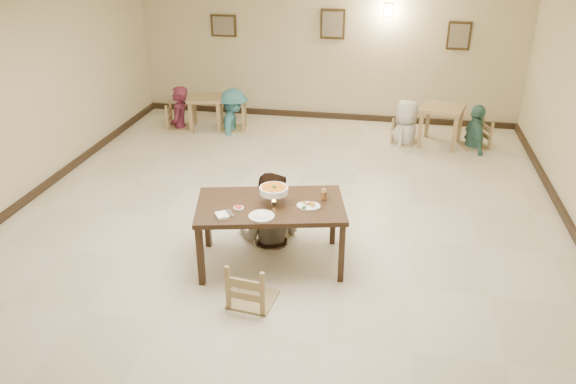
% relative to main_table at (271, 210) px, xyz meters
% --- Properties ---
extents(floor, '(10.00, 10.00, 0.00)m').
position_rel_main_table_xyz_m(floor, '(-0.05, 0.87, -0.75)').
color(floor, beige).
rests_on(floor, ground).
extents(ceiling, '(10.00, 10.00, 0.00)m').
position_rel_main_table_xyz_m(ceiling, '(-0.05, 0.87, 2.25)').
color(ceiling, white).
rests_on(ceiling, wall_back).
extents(wall_back, '(10.00, 0.00, 10.00)m').
position_rel_main_table_xyz_m(wall_back, '(-0.05, 5.87, 0.75)').
color(wall_back, beige).
rests_on(wall_back, floor).
extents(wall_left, '(0.00, 10.00, 10.00)m').
position_rel_main_table_xyz_m(wall_left, '(-4.05, 0.87, 0.75)').
color(wall_left, beige).
rests_on(wall_left, floor).
extents(baseboard_back, '(8.00, 0.06, 0.12)m').
position_rel_main_table_xyz_m(baseboard_back, '(-0.05, 5.84, -0.69)').
color(baseboard_back, black).
rests_on(baseboard_back, floor).
extents(baseboard_left, '(0.06, 10.00, 0.12)m').
position_rel_main_table_xyz_m(baseboard_left, '(-4.02, 0.87, -0.69)').
color(baseboard_left, black).
rests_on(baseboard_left, floor).
extents(picture_a, '(0.55, 0.04, 0.45)m').
position_rel_main_table_xyz_m(picture_a, '(-2.25, 5.83, 1.15)').
color(picture_a, '#342512').
rests_on(picture_a, wall_back).
extents(picture_b, '(0.50, 0.04, 0.60)m').
position_rel_main_table_xyz_m(picture_b, '(0.05, 5.83, 1.25)').
color(picture_b, '#342512').
rests_on(picture_b, wall_back).
extents(picture_c, '(0.45, 0.04, 0.55)m').
position_rel_main_table_xyz_m(picture_c, '(2.55, 5.83, 1.10)').
color(picture_c, '#342512').
rests_on(picture_c, wall_back).
extents(wall_sconce, '(0.16, 0.05, 0.22)m').
position_rel_main_table_xyz_m(wall_sconce, '(1.15, 5.83, 1.55)').
color(wall_sconce, '#FFD88C').
rests_on(wall_sconce, wall_back).
extents(main_table, '(1.94, 1.36, 0.83)m').
position_rel_main_table_xyz_m(main_table, '(0.00, 0.00, 0.00)').
color(main_table, '#342113').
rests_on(main_table, floor).
extents(chair_far, '(0.48, 0.48, 1.02)m').
position_rel_main_table_xyz_m(chair_far, '(-0.13, 0.70, -0.24)').
color(chair_far, tan).
rests_on(chair_far, floor).
extents(chair_near, '(0.49, 0.49, 1.04)m').
position_rel_main_table_xyz_m(chair_near, '(-0.04, -0.81, -0.23)').
color(chair_near, tan).
rests_on(chair_near, floor).
extents(main_diner, '(0.97, 0.79, 1.90)m').
position_rel_main_table_xyz_m(main_diner, '(-0.15, 0.61, 0.20)').
color(main_diner, gray).
rests_on(main_diner, floor).
extents(curry_warmer, '(0.38, 0.34, 0.31)m').
position_rel_main_table_xyz_m(curry_warmer, '(0.04, 0.01, 0.26)').
color(curry_warmer, silver).
rests_on(curry_warmer, main_table).
extents(rice_plate_far, '(0.29, 0.29, 0.07)m').
position_rel_main_table_xyz_m(rice_plate_far, '(-0.06, 0.32, 0.10)').
color(rice_plate_far, white).
rests_on(rice_plate_far, main_table).
extents(rice_plate_near, '(0.30, 0.30, 0.07)m').
position_rel_main_table_xyz_m(rice_plate_near, '(-0.03, -0.34, 0.10)').
color(rice_plate_near, white).
rests_on(rice_plate_near, main_table).
extents(fried_plate, '(0.28, 0.28, 0.06)m').
position_rel_main_table_xyz_m(fried_plate, '(0.46, -0.00, 0.10)').
color(fried_plate, white).
rests_on(fried_plate, main_table).
extents(chili_dish, '(0.12, 0.12, 0.03)m').
position_rel_main_table_xyz_m(chili_dish, '(-0.34, -0.19, 0.09)').
color(chili_dish, white).
rests_on(chili_dish, main_table).
extents(napkin_cutlery, '(0.24, 0.28, 0.03)m').
position_rel_main_table_xyz_m(napkin_cutlery, '(-0.48, -0.41, 0.10)').
color(napkin_cutlery, white).
rests_on(napkin_cutlery, main_table).
extents(drink_glass, '(0.08, 0.08, 0.15)m').
position_rel_main_table_xyz_m(drink_glass, '(0.62, 0.22, 0.15)').
color(drink_glass, white).
rests_on(drink_glass, main_table).
extents(bg_table_left, '(0.80, 0.80, 0.68)m').
position_rel_main_table_xyz_m(bg_table_left, '(-2.37, 4.73, -0.20)').
color(bg_table_left, tan).
rests_on(bg_table_left, floor).
extents(bg_table_right, '(0.91, 0.91, 0.75)m').
position_rel_main_table_xyz_m(bg_table_right, '(2.31, 4.66, -0.14)').
color(bg_table_right, tan).
rests_on(bg_table_right, floor).
extents(bg_chair_ll, '(0.47, 0.47, 1.00)m').
position_rel_main_table_xyz_m(bg_chair_ll, '(-2.94, 4.66, -0.25)').
color(bg_chair_ll, tan).
rests_on(bg_chair_ll, floor).
extents(bg_chair_lr, '(0.48, 0.48, 1.02)m').
position_rel_main_table_xyz_m(bg_chair_lr, '(-1.81, 4.78, -0.24)').
color(bg_chair_lr, tan).
rests_on(bg_chair_lr, floor).
extents(bg_chair_rl, '(0.43, 0.43, 0.92)m').
position_rel_main_table_xyz_m(bg_chair_rl, '(1.66, 4.67, -0.29)').
color(bg_chair_rl, tan).
rests_on(bg_chair_rl, floor).
extents(bg_chair_rr, '(0.47, 0.47, 1.01)m').
position_rel_main_table_xyz_m(bg_chair_rr, '(2.95, 4.64, -0.24)').
color(bg_chair_rr, tan).
rests_on(bg_chair_rr, floor).
extents(bg_diner_a, '(0.51, 0.69, 1.74)m').
position_rel_main_table_xyz_m(bg_diner_a, '(-2.94, 4.66, 0.13)').
color(bg_diner_a, '#5B1D33').
rests_on(bg_diner_a, floor).
extents(bg_diner_b, '(0.80, 1.19, 1.70)m').
position_rel_main_table_xyz_m(bg_diner_b, '(-1.81, 4.78, 0.10)').
color(bg_diner_b, '#519CAB').
rests_on(bg_diner_b, floor).
extents(bg_diner_c, '(0.76, 0.94, 1.67)m').
position_rel_main_table_xyz_m(bg_diner_c, '(1.66, 4.67, 0.09)').
color(bg_diner_c, silver).
rests_on(bg_diner_c, floor).
extents(bg_diner_d, '(0.56, 1.02, 1.64)m').
position_rel_main_table_xyz_m(bg_diner_d, '(2.95, 4.64, 0.08)').
color(bg_diner_d, '#468070').
rests_on(bg_diner_d, floor).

